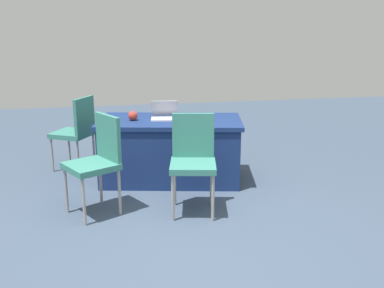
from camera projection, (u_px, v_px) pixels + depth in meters
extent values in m
plane|color=#3D4C60|center=(188.00, 256.00, 3.53)|extent=(14.40, 14.40, 0.00)
cube|color=navy|center=(170.00, 122.00, 5.13)|extent=(1.82, 1.20, 0.05)
cube|color=navy|center=(171.00, 152.00, 5.23)|extent=(1.75, 1.16, 0.69)
cylinder|color=#9E9993|center=(84.00, 202.00, 4.01)|extent=(0.03, 0.03, 0.47)
cylinder|color=#9E9993|center=(66.00, 191.00, 4.29)|extent=(0.03, 0.03, 0.47)
cylinder|color=#9E9993|center=(120.00, 192.00, 4.25)|extent=(0.03, 0.03, 0.47)
cylinder|color=#9E9993|center=(101.00, 182.00, 4.53)|extent=(0.03, 0.03, 0.47)
cube|color=#387F70|center=(91.00, 166.00, 4.20)|extent=(0.60, 0.60, 0.06)
cube|color=#387F70|center=(108.00, 137.00, 4.26)|extent=(0.23, 0.39, 0.45)
cylinder|color=#9E9993|center=(213.00, 198.00, 4.11)|extent=(0.03, 0.03, 0.46)
cylinder|color=#9E9993|center=(173.00, 198.00, 4.11)|extent=(0.03, 0.03, 0.46)
cylinder|color=#9E9993|center=(212.00, 184.00, 4.47)|extent=(0.03, 0.03, 0.46)
cylinder|color=#9E9993|center=(175.00, 184.00, 4.48)|extent=(0.03, 0.03, 0.46)
cube|color=#387F70|center=(193.00, 166.00, 4.22)|extent=(0.52, 0.52, 0.06)
cube|color=#387F70|center=(193.00, 135.00, 4.35)|extent=(0.42, 0.13, 0.45)
cylinder|color=#9E9993|center=(52.00, 155.00, 5.53)|extent=(0.03, 0.03, 0.44)
cylinder|color=#9E9993|center=(69.00, 148.00, 5.88)|extent=(0.03, 0.03, 0.44)
cylinder|color=#9E9993|center=(78.00, 158.00, 5.41)|extent=(0.03, 0.03, 0.44)
cylinder|color=#9E9993|center=(94.00, 150.00, 5.76)|extent=(0.03, 0.03, 0.44)
cube|color=#387F70|center=(72.00, 134.00, 5.58)|extent=(0.60, 0.60, 0.06)
cube|color=#387F70|center=(84.00, 115.00, 5.45)|extent=(0.24, 0.38, 0.45)
cube|color=silver|center=(165.00, 119.00, 5.11)|extent=(0.35, 0.27, 0.02)
cube|color=#B7B7BC|center=(165.00, 108.00, 5.23)|extent=(0.32, 0.12, 0.19)
sphere|color=#B2382D|center=(133.00, 116.00, 5.06)|extent=(0.11, 0.11, 0.11)
cube|color=red|center=(206.00, 120.00, 5.05)|extent=(0.04, 0.18, 0.01)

